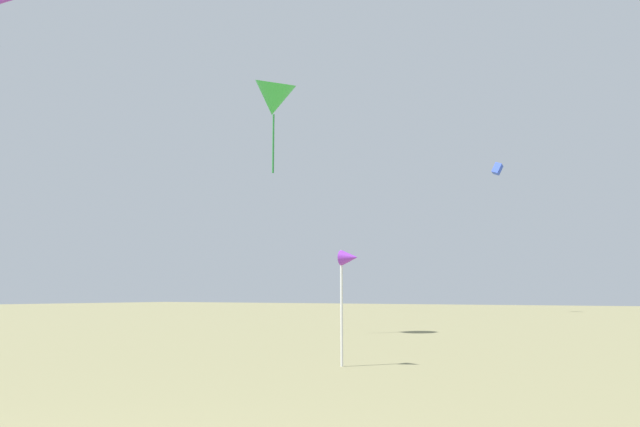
% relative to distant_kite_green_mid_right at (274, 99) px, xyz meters
% --- Properties ---
extents(distant_kite_green_mid_right, '(1.52, 1.54, 2.79)m').
position_rel_distant_kite_green_mid_right_xyz_m(distant_kite_green_mid_right, '(0.00, 0.00, 0.00)').
color(distant_kite_green_mid_right, green).
extents(distant_kite_blue_mid_left, '(0.62, 0.58, 0.83)m').
position_rel_distant_kite_green_mid_right_xyz_m(distant_kite_blue_mid_left, '(0.58, 22.56, 2.22)').
color(distant_kite_blue_mid_left, blue).
extents(marker_flag, '(0.30, 0.24, 1.74)m').
position_rel_distant_kite_green_mid_right_xyz_m(marker_flag, '(4.83, -4.78, -4.89)').
color(marker_flag, silver).
rests_on(marker_flag, ground).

